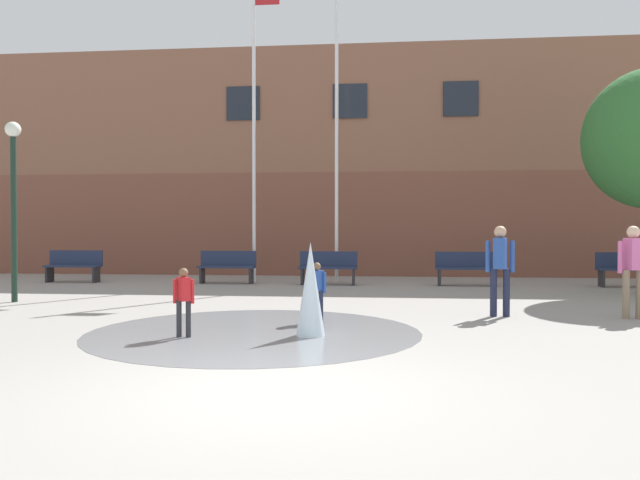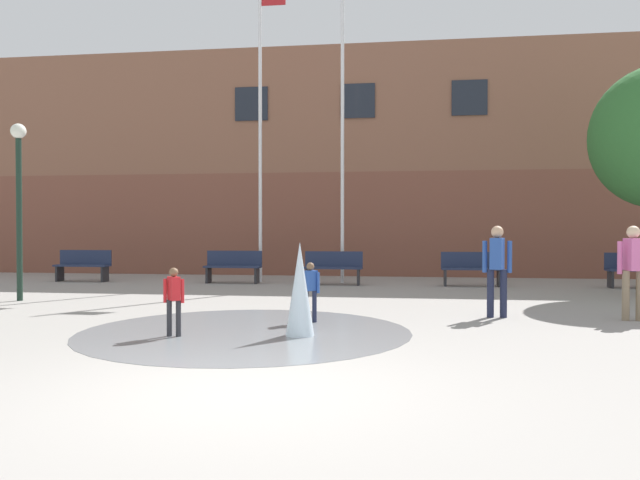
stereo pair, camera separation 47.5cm
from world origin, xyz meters
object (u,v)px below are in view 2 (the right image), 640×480
object	(u,v)px
flagpole_left	(261,121)
flagpole_right	(343,113)
park_bench_center	(333,267)
child_with_pink_shirt	(174,296)
lamp_post_left_lane	(19,185)
park_bench_near_trashcan	(638,270)
park_bench_left_of_flagpoles	(233,266)
teen_by_trashcan	(633,265)
park_bench_far_left	(83,265)
adult_near_bench	(497,264)
child_in_fountain	(310,287)
park_bench_under_right_flagpole	(472,268)

from	to	relation	value
flagpole_left	flagpole_right	world-z (taller)	flagpole_right
park_bench_center	flagpole_left	size ratio (longest dim) A/B	0.18
child_with_pink_shirt	lamp_post_left_lane	size ratio (longest dim) A/B	0.26
park_bench_near_trashcan	flagpole_left	world-z (taller)	flagpole_left
child_with_pink_shirt	flagpole_left	bearing A→B (deg)	144.19
park_bench_left_of_flagpoles	teen_by_trashcan	size ratio (longest dim) A/B	1.01
park_bench_far_left	adult_near_bench	world-z (taller)	adult_near_bench
park_bench_far_left	lamp_post_left_lane	world-z (taller)	lamp_post_left_lane
flagpole_left	park_bench_near_trashcan	bearing A→B (deg)	-2.89
child_in_fountain	child_with_pink_shirt	bearing A→B (deg)	-178.46
adult_near_bench	flagpole_left	size ratio (longest dim) A/B	0.18
park_bench_near_trashcan	flagpole_right	bearing A→B (deg)	176.22
park_bench_under_right_flagpole	flagpole_right	size ratio (longest dim) A/B	0.18
park_bench_left_of_flagpoles	park_bench_far_left	bearing A→B (deg)	-179.05
park_bench_far_left	child_in_fountain	xyz separation A→B (m)	(7.78, -6.89, 0.10)
park_bench_left_of_flagpoles	child_with_pink_shirt	world-z (taller)	child_with_pink_shirt
park_bench_left_of_flagpoles	flagpole_left	size ratio (longest dim) A/B	0.18
park_bench_center	child_with_pink_shirt	world-z (taller)	child_with_pink_shirt
flagpole_left	child_in_fountain	bearing A→B (deg)	-70.83
park_bench_center	teen_by_trashcan	size ratio (longest dim) A/B	1.01
park_bench_under_right_flagpole	park_bench_near_trashcan	world-z (taller)	same
park_bench_left_of_flagpoles	adult_near_bench	world-z (taller)	adult_near_bench
park_bench_near_trashcan	child_with_pink_shirt	bearing A→B (deg)	-136.99
child_with_pink_shirt	lamp_post_left_lane	distance (m)	6.46
flagpole_right	adult_near_bench	bearing A→B (deg)	-62.83
adult_near_bench	flagpole_left	xyz separation A→B (m)	(-5.74, 6.52, 3.72)
teen_by_trashcan	flagpole_left	xyz separation A→B (m)	(-7.94, 6.58, 3.72)
teen_by_trashcan	lamp_post_left_lane	bearing A→B (deg)	-101.17
child_with_pink_shirt	flagpole_left	size ratio (longest dim) A/B	0.11
park_bench_left_of_flagpoles	teen_by_trashcan	distance (m)	10.53
teen_by_trashcan	park_bench_near_trashcan	bearing A→B (deg)	154.85
park_bench_center	park_bench_near_trashcan	bearing A→B (deg)	1.12
adult_near_bench	park_bench_under_right_flagpole	bearing A→B (deg)	15.46
child_in_fountain	park_bench_center	bearing A→B (deg)	52.31
flagpole_right	lamp_post_left_lane	xyz separation A→B (m)	(-6.40, -5.36, -2.34)
adult_near_bench	flagpole_right	bearing A→B (deg)	44.20
park_bench_near_trashcan	teen_by_trashcan	distance (m)	6.47
park_bench_far_left	park_bench_under_right_flagpole	bearing A→B (deg)	0.31
park_bench_near_trashcan	child_in_fountain	world-z (taller)	child_in_fountain
teen_by_trashcan	flagpole_left	world-z (taller)	flagpole_left
park_bench_far_left	park_bench_left_of_flagpoles	distance (m)	4.48
child_in_fountain	child_with_pink_shirt	size ratio (longest dim) A/B	1.00
child_in_fountain	teen_by_trashcan	bearing A→B (deg)	-31.30
park_bench_center	park_bench_under_right_flagpole	distance (m)	3.72
flagpole_right	park_bench_center	bearing A→B (deg)	-107.28
adult_near_bench	child_with_pink_shirt	distance (m)	5.51
park_bench_center	park_bench_under_right_flagpole	size ratio (longest dim) A/B	1.00
child_in_fountain	flagpole_left	bearing A→B (deg)	67.84
park_bench_near_trashcan	lamp_post_left_lane	distance (m)	15.08
park_bench_far_left	flagpole_left	xyz separation A→B (m)	(5.16, 0.63, 4.17)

